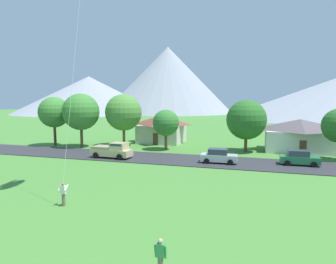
{
  "coord_description": "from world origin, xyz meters",
  "views": [
    {
      "loc": [
        7.98,
        -6.4,
        7.36
      ],
      "look_at": [
        0.97,
        16.75,
        4.79
      ],
      "focal_mm": 31.45,
      "sensor_mm": 36.0,
      "label": 1
    }
  ],
  "objects_px": {
    "tree_center": "(166,123)",
    "parked_car_green_mid_west": "(299,158)",
    "house_leftmost": "(300,135)",
    "tree_right_of_center": "(81,112)",
    "house_left_center": "(162,128)",
    "tree_left_of_center": "(54,112)",
    "tree_near_right": "(246,120)",
    "parked_car_silver_west_end": "(219,156)",
    "pickup_truck_sand_west_side": "(113,150)",
    "watcher_person": "(160,257)",
    "tree_near_left": "(124,113)"
  },
  "relations": [
    {
      "from": "tree_near_left",
      "to": "pickup_truck_sand_west_side",
      "type": "distance_m",
      "value": 11.44
    },
    {
      "from": "house_leftmost",
      "to": "parked_car_silver_west_end",
      "type": "distance_m",
      "value": 16.07
    },
    {
      "from": "house_left_center",
      "to": "tree_left_of_center",
      "type": "relative_size",
      "value": 0.98
    },
    {
      "from": "tree_center",
      "to": "watcher_person",
      "type": "height_order",
      "value": "tree_center"
    },
    {
      "from": "tree_left_of_center",
      "to": "pickup_truck_sand_west_side",
      "type": "height_order",
      "value": "tree_left_of_center"
    },
    {
      "from": "house_leftmost",
      "to": "parked_car_silver_west_end",
      "type": "bearing_deg",
      "value": -129.96
    },
    {
      "from": "house_leftmost",
      "to": "parked_car_green_mid_west",
      "type": "height_order",
      "value": "house_leftmost"
    },
    {
      "from": "parked_car_green_mid_west",
      "to": "parked_car_silver_west_end",
      "type": "bearing_deg",
      "value": -170.41
    },
    {
      "from": "tree_near_left",
      "to": "tree_center",
      "type": "relative_size",
      "value": 1.39
    },
    {
      "from": "house_leftmost",
      "to": "tree_center",
      "type": "bearing_deg",
      "value": -166.14
    },
    {
      "from": "parked_car_silver_west_end",
      "to": "tree_left_of_center",
      "type": "bearing_deg",
      "value": 167.26
    },
    {
      "from": "parked_car_silver_west_end",
      "to": "watcher_person",
      "type": "distance_m",
      "value": 23.33
    },
    {
      "from": "tree_left_of_center",
      "to": "parked_car_green_mid_west",
      "type": "relative_size",
      "value": 1.9
    },
    {
      "from": "tree_near_left",
      "to": "pickup_truck_sand_west_side",
      "type": "relative_size",
      "value": 1.6
    },
    {
      "from": "pickup_truck_sand_west_side",
      "to": "tree_left_of_center",
      "type": "bearing_deg",
      "value": 153.49
    },
    {
      "from": "house_leftmost",
      "to": "parked_car_green_mid_west",
      "type": "xyz_separation_m",
      "value": [
        -1.36,
        -10.75,
        -1.56
      ]
    },
    {
      "from": "parked_car_silver_west_end",
      "to": "pickup_truck_sand_west_side",
      "type": "distance_m",
      "value": 13.45
    },
    {
      "from": "house_leftmost",
      "to": "tree_center",
      "type": "height_order",
      "value": "tree_center"
    },
    {
      "from": "tree_near_left",
      "to": "tree_right_of_center",
      "type": "xyz_separation_m",
      "value": [
        -5.82,
        -3.24,
        0.15
      ]
    },
    {
      "from": "tree_right_of_center",
      "to": "parked_car_silver_west_end",
      "type": "distance_m",
      "value": 23.69
    },
    {
      "from": "parked_car_green_mid_west",
      "to": "watcher_person",
      "type": "xyz_separation_m",
      "value": [
        -8.44,
        -24.83,
        0.01
      ]
    },
    {
      "from": "tree_right_of_center",
      "to": "pickup_truck_sand_west_side",
      "type": "bearing_deg",
      "value": -37.23
    },
    {
      "from": "parked_car_green_mid_west",
      "to": "tree_near_left",
      "type": "bearing_deg",
      "value": 163.13
    },
    {
      "from": "tree_left_of_center",
      "to": "pickup_truck_sand_west_side",
      "type": "bearing_deg",
      "value": -26.51
    },
    {
      "from": "tree_near_left",
      "to": "tree_near_right",
      "type": "xyz_separation_m",
      "value": [
        19.31,
        0.03,
        -0.83
      ]
    },
    {
      "from": "tree_near_left",
      "to": "parked_car_silver_west_end",
      "type": "bearing_deg",
      "value": -29.11
    },
    {
      "from": "tree_left_of_center",
      "to": "tree_near_right",
      "type": "height_order",
      "value": "tree_left_of_center"
    },
    {
      "from": "tree_left_of_center",
      "to": "tree_center",
      "type": "height_order",
      "value": "tree_left_of_center"
    },
    {
      "from": "tree_near_left",
      "to": "tree_near_right",
      "type": "relative_size",
      "value": 1.13
    },
    {
      "from": "pickup_truck_sand_west_side",
      "to": "tree_near_left",
      "type": "bearing_deg",
      "value": 107.47
    },
    {
      "from": "house_leftmost",
      "to": "parked_car_green_mid_west",
      "type": "bearing_deg",
      "value": -97.2
    },
    {
      "from": "tree_center",
      "to": "watcher_person",
      "type": "distance_m",
      "value": 32.39
    },
    {
      "from": "tree_left_of_center",
      "to": "parked_car_green_mid_west",
      "type": "xyz_separation_m",
      "value": [
        36.52,
        -4.74,
        -4.61
      ]
    },
    {
      "from": "tree_near_right",
      "to": "parked_car_green_mid_west",
      "type": "distance_m",
      "value": 10.63
    },
    {
      "from": "house_left_center",
      "to": "tree_center",
      "type": "bearing_deg",
      "value": -67.79
    },
    {
      "from": "tree_right_of_center",
      "to": "tree_near_right",
      "type": "relative_size",
      "value": 1.14
    },
    {
      "from": "tree_center",
      "to": "parked_car_green_mid_west",
      "type": "bearing_deg",
      "value": -18.72
    },
    {
      "from": "tree_center",
      "to": "watcher_person",
      "type": "xyz_separation_m",
      "value": [
        9.34,
        -30.85,
        -3.18
      ]
    },
    {
      "from": "house_left_center",
      "to": "parked_car_silver_west_end",
      "type": "distance_m",
      "value": 19.28
    },
    {
      "from": "house_left_center",
      "to": "parked_car_silver_west_end",
      "type": "xyz_separation_m",
      "value": [
        11.94,
        -15.05,
        -1.66
      ]
    },
    {
      "from": "house_left_center",
      "to": "tree_right_of_center",
      "type": "xyz_separation_m",
      "value": [
        -10.48,
        -9.05,
        3.09
      ]
    },
    {
      "from": "house_leftmost",
      "to": "tree_right_of_center",
      "type": "xyz_separation_m",
      "value": [
        -32.69,
        -6.26,
        3.19
      ]
    },
    {
      "from": "tree_left_of_center",
      "to": "tree_near_right",
      "type": "distance_m",
      "value": 30.49
    },
    {
      "from": "house_leftmost",
      "to": "watcher_person",
      "type": "bearing_deg",
      "value": -105.4
    },
    {
      "from": "house_left_center",
      "to": "parked_car_silver_west_end",
      "type": "relative_size",
      "value": 1.86
    },
    {
      "from": "pickup_truck_sand_west_side",
      "to": "parked_car_green_mid_west",
      "type": "bearing_deg",
      "value": 5.98
    },
    {
      "from": "tree_near_right",
      "to": "watcher_person",
      "type": "height_order",
      "value": "tree_near_right"
    },
    {
      "from": "tree_right_of_center",
      "to": "parked_car_green_mid_west",
      "type": "relative_size",
      "value": 2.03
    },
    {
      "from": "house_leftmost",
      "to": "tree_right_of_center",
      "type": "distance_m",
      "value": 33.43
    },
    {
      "from": "tree_near_right",
      "to": "pickup_truck_sand_west_side",
      "type": "bearing_deg",
      "value": -147.94
    }
  ]
}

